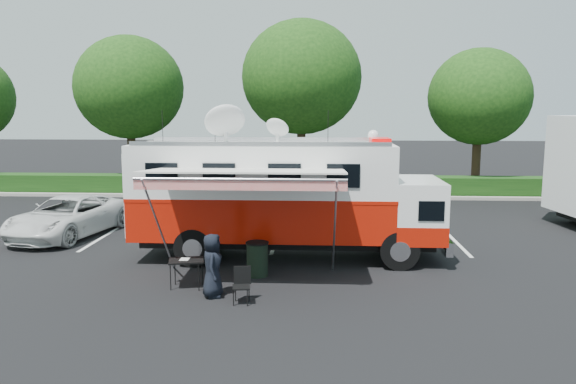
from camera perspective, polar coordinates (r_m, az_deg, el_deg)
name	(u,v)px	position (r m, az deg, el deg)	size (l,w,h in m)	color
ground_plane	(287,257)	(16.85, -0.09, -6.66)	(120.00, 120.00, 0.00)	black
back_border	(324,96)	(29.14, 3.65, 9.71)	(60.00, 6.14, 8.87)	#9E998E
stall_lines	(278,234)	(19.78, -1.05, -4.34)	(24.12, 5.50, 0.01)	silver
command_truck	(284,196)	(16.46, -0.37, -0.39)	(9.05, 2.49, 4.35)	black
awning	(245,174)	(13.86, -4.38, 1.79)	(4.94, 2.56, 2.98)	silver
white_suv	(69,236)	(21.02, -21.38, -4.18)	(2.29, 4.96, 1.38)	silver
person	(213,296)	(13.63, -7.62, -10.47)	(0.74, 0.48, 1.52)	black
folding_table	(186,261)	(14.16, -10.30, -6.96)	(0.95, 0.76, 0.72)	black
folding_chair	(242,282)	(13.03, -4.72, -9.08)	(0.45, 0.47, 0.83)	black
trash_bin	(257,259)	(14.98, -3.13, -6.80)	(0.61, 0.61, 0.91)	black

